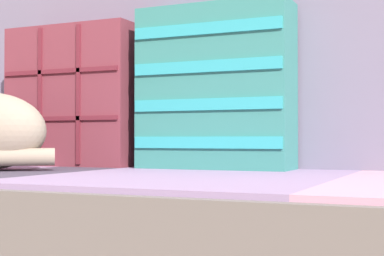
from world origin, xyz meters
TOP-DOWN VIEW (x-y plane):
  - sofa_backrest at (0.00, 0.48)m, footprint 2.10×0.14m
  - throw_pillow_quilted at (-0.40, 0.33)m, footprint 0.40×0.14m
  - throw_pillow_striped at (0.04, 0.33)m, footprint 0.41×0.14m

SIDE VIEW (x-z plane):
  - throw_pillow_quilted at x=-0.40m, z-range 0.40..0.81m
  - throw_pillow_striped at x=0.04m, z-range 0.40..0.83m
  - sofa_backrest at x=0.00m, z-range 0.40..0.98m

